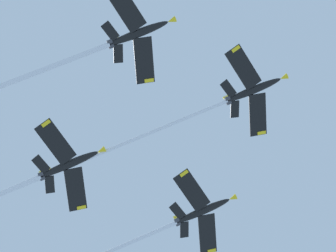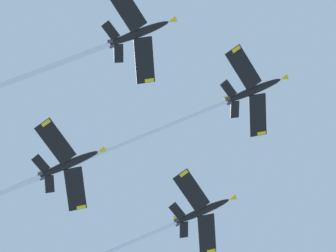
{
  "view_description": "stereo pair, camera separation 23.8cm",
  "coord_description": "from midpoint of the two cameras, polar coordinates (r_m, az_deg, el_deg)",
  "views": [
    {
      "loc": [
        51.98,
        -11.99,
        1.59
      ],
      "look_at": [
        -1.56,
        -17.3,
        140.42
      ],
      "focal_mm": 80.82,
      "sensor_mm": 36.0,
      "label": 1
    },
    {
      "loc": [
        52.0,
        -12.23,
        1.59
      ],
      "look_at": [
        -1.56,
        -17.3,
        140.42
      ],
      "focal_mm": 80.82,
      "sensor_mm": 36.0,
      "label": 2
    }
  ],
  "objects": [
    {
      "name": "jet_slot",
      "position": [
        147.76,
        -12.14,
        -4.77
      ],
      "size": [
        20.54,
        52.06,
        17.3
      ],
      "color": "black"
    },
    {
      "name": "jet_right_wing",
      "position": [
        141.82,
        -6.2,
        5.51
      ],
      "size": [
        19.74,
        47.68,
        14.69
      ],
      "color": "black"
    },
    {
      "name": "jet_lead",
      "position": [
        151.31,
        3.29,
        1.42
      ],
      "size": [
        20.98,
        55.69,
        16.64
      ],
      "color": "black"
    },
    {
      "name": "jet_left_wing",
      "position": [
        155.34,
        -0.92,
        -7.9
      ],
      "size": [
        20.75,
        53.85,
        15.72
      ],
      "color": "black"
    }
  ]
}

